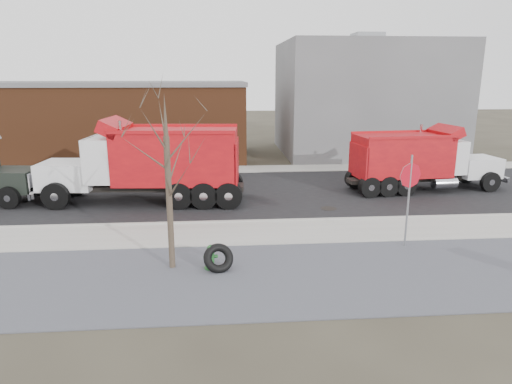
{
  "coord_description": "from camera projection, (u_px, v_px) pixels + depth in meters",
  "views": [
    {
      "loc": [
        -1.69,
        -15.61,
        5.68
      ],
      "look_at": [
        -0.37,
        0.99,
        1.4
      ],
      "focal_mm": 32.0,
      "sensor_mm": 36.0,
      "label": 1
    }
  ],
  "objects": [
    {
      "name": "curb",
      "position": [
        264.0,
        221.0,
        18.1
      ],
      "size": [
        60.0,
        0.15,
        0.11
      ],
      "primitive_type": "cube",
      "color": "#9E9B93",
      "rests_on": "ground"
    },
    {
      "name": "road",
      "position": [
        255.0,
        192.0,
        22.69
      ],
      "size": [
        60.0,
        9.4,
        0.02
      ],
      "primitive_type": "cube",
      "color": "black",
      "rests_on": "ground"
    },
    {
      "name": "fire_hydrant",
      "position": [
        211.0,
        258.0,
        13.68
      ],
      "size": [
        0.44,
        0.43,
        0.77
      ],
      "rotation": [
        0.0,
        0.0,
        0.23
      ],
      "color": "#296B35",
      "rests_on": "ground"
    },
    {
      "name": "bare_tree",
      "position": [
        167.0,
        161.0,
        13.03
      ],
      "size": [
        3.2,
        3.2,
        5.2
      ],
      "color": "#382D23",
      "rests_on": "ground"
    },
    {
      "name": "building_grey",
      "position": [
        364.0,
        98.0,
        33.69
      ],
      "size": [
        12.0,
        10.0,
        8.0
      ],
      "color": "slate",
      "rests_on": "ground"
    },
    {
      "name": "ground",
      "position": [
        268.0,
        236.0,
        16.61
      ],
      "size": [
        120.0,
        120.0,
        0.0
      ],
      "primitive_type": "plane",
      "color": "#383328",
      "rests_on": "ground"
    },
    {
      "name": "truck_tire",
      "position": [
        218.0,
        258.0,
        13.55
      ],
      "size": [
        1.03,
        0.88,
        0.89
      ],
      "color": "black",
      "rests_on": "ground"
    },
    {
      "name": "stop_sign",
      "position": [
        410.0,
        186.0,
        15.06
      ],
      "size": [
        0.82,
        0.3,
        3.16
      ],
      "rotation": [
        0.0,
        0.0,
        -0.07
      ],
      "color": "gray",
      "rests_on": "ground"
    },
    {
      "name": "building_brick",
      "position": [
        99.0,
        120.0,
        31.59
      ],
      "size": [
        20.2,
        8.2,
        5.3
      ],
      "color": "brown",
      "rests_on": "ground"
    },
    {
      "name": "gravel_verge",
      "position": [
        281.0,
        276.0,
        13.23
      ],
      "size": [
        60.0,
        5.0,
        0.03
      ],
      "primitive_type": "cube",
      "color": "slate",
      "rests_on": "ground"
    },
    {
      "name": "dump_truck_red_a",
      "position": [
        419.0,
        158.0,
        22.76
      ],
      "size": [
        8.04,
        2.91,
        3.22
      ],
      "rotation": [
        0.0,
        0.0,
        0.1
      ],
      "color": "black",
      "rests_on": "ground"
    },
    {
      "name": "dump_truck_red_b",
      "position": [
        150.0,
        161.0,
        20.49
      ],
      "size": [
        9.16,
        3.19,
        3.81
      ],
      "rotation": [
        0.0,
        0.0,
        3.07
      ],
      "color": "black",
      "rests_on": "ground"
    },
    {
      "name": "sidewalk",
      "position": [
        267.0,
        233.0,
        16.85
      ],
      "size": [
        60.0,
        2.5,
        0.06
      ],
      "primitive_type": "cube",
      "color": "#9E9B93",
      "rests_on": "ground"
    },
    {
      "name": "far_sidewalk",
      "position": [
        248.0,
        169.0,
        28.19
      ],
      "size": [
        60.0,
        2.0,
        0.06
      ],
      "primitive_type": "cube",
      "color": "#9E9B93",
      "rests_on": "ground"
    }
  ]
}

